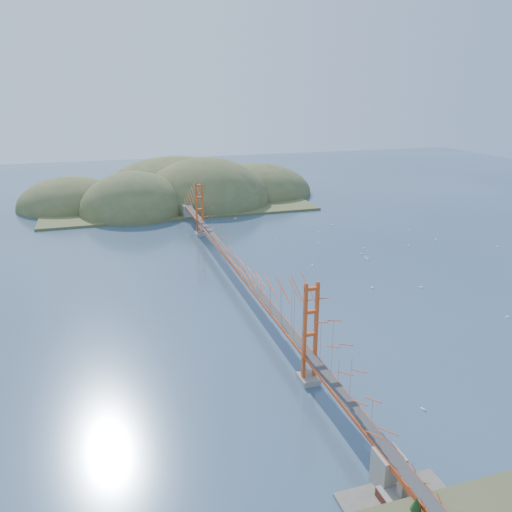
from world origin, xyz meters
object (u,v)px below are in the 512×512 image
object	(u,v)px
bridge	(236,243)
sailboat_2	(507,317)
sailboat_1	(361,253)
fort	(404,496)
sailboat_0	(312,265)

from	to	relation	value
bridge	sailboat_2	xyz separation A→B (m)	(33.03, -23.62, -6.87)
bridge	sailboat_1	xyz separation A→B (m)	(27.25, 7.84, -6.86)
fort	sailboat_2	bearing A→B (deg)	36.74
bridge	fort	bearing A→B (deg)	-89.52
sailboat_1	sailboat_2	xyz separation A→B (m)	(5.78, -31.46, -0.01)
bridge	sailboat_1	world-z (taller)	bridge
fort	sailboat_2	distance (m)	40.73
sailboat_1	sailboat_0	xyz separation A→B (m)	(-11.74, -3.36, -0.00)
bridge	fort	xyz separation A→B (m)	(0.40, -47.98, -6.34)
sailboat_0	sailboat_2	size ratio (longest dim) A/B	1.10
sailboat_1	sailboat_2	world-z (taller)	sailboat_1
sailboat_2	sailboat_1	bearing A→B (deg)	100.42
sailboat_0	fort	bearing A→B (deg)	-106.07
sailboat_1	sailboat_0	size ratio (longest dim) A/B	1.06
sailboat_1	bridge	bearing A→B (deg)	-163.96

